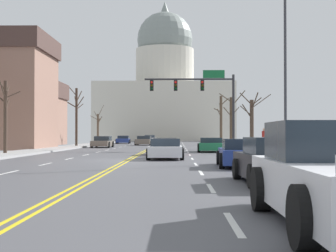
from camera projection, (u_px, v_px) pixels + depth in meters
ground at (127, 160)px, 26.82m from camera, size 20.00×180.00×0.20m
signal_gantry at (201, 92)px, 44.36m from camera, size 7.91×0.41×6.90m
street_lamp_right at (280, 59)px, 25.95m from camera, size 2.27×0.24×8.80m
capitol_building at (165, 94)px, 111.66m from camera, size 29.19×20.75×30.85m
sedan_near_00 at (211, 145)px, 39.90m from camera, size 2.23×4.62×1.12m
sedan_near_01 at (165, 147)px, 34.31m from camera, size 2.01×4.45×1.15m
sedan_near_02 at (166, 149)px, 28.41m from camera, size 2.05×4.28×1.15m
sedan_near_03 at (242, 153)px, 21.73m from camera, size 2.16×4.55×1.20m
sedan_near_04 at (275, 162)px, 14.28m from camera, size 2.06×4.46×1.31m
sedan_oncoming_00 at (103, 142)px, 53.32m from camera, size 2.06×4.55×1.19m
sedan_oncoming_01 at (144, 141)px, 64.60m from camera, size 2.19×4.39×1.18m
sedan_oncoming_02 at (123, 140)px, 75.91m from camera, size 2.15×4.55×1.18m
sedan_oncoming_03 at (150, 139)px, 86.15m from camera, size 2.15×4.42×1.24m
flank_building_02 at (19, 113)px, 66.45m from camera, size 11.81×7.19×8.13m
bare_tree_00 at (221, 119)px, 64.76m from camera, size 2.02×2.46×6.17m
bare_tree_01 at (76, 115)px, 55.57m from camera, size 2.01×1.92×6.36m
bare_tree_02 at (232, 121)px, 48.32m from camera, size 2.52×1.47×5.44m
bare_tree_03 at (5, 111)px, 34.03m from camera, size 2.11×2.05×5.41m
bare_tree_04 at (252, 122)px, 41.14m from camera, size 2.50×1.72×4.68m
bare_tree_05 at (98, 128)px, 69.71m from camera, size 1.95×1.35×5.29m
pedestrian_00 at (279, 142)px, 27.86m from camera, size 0.35×0.34×1.55m
pedestrian_01 at (264, 138)px, 36.45m from camera, size 0.35×0.34×1.71m
bicycle_parked at (272, 149)px, 30.41m from camera, size 0.12×1.77×0.85m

